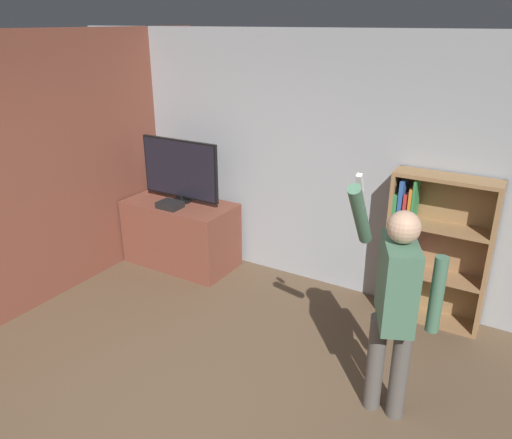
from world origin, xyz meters
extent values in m
cube|color=#9EA3A8|center=(0.00, 2.88, 1.35)|extent=(6.63, 0.06, 2.70)
cube|color=brown|center=(-2.35, 1.42, 1.35)|extent=(0.06, 4.45, 2.70)
cube|color=brown|center=(-1.65, 2.42, 0.39)|extent=(1.29, 0.67, 0.78)
cylinder|color=black|center=(-1.65, 2.47, 0.79)|extent=(0.22, 0.22, 0.03)
cylinder|color=black|center=(-1.65, 2.47, 0.83)|extent=(0.06, 0.06, 0.05)
cube|color=black|center=(-1.65, 2.47, 1.18)|extent=(1.03, 0.04, 0.68)
cube|color=black|center=(-1.65, 2.45, 1.18)|extent=(0.99, 0.01, 0.64)
cube|color=black|center=(-1.63, 2.23, 0.82)|extent=(0.27, 0.21, 0.07)
cube|color=#997047|center=(0.77, 2.69, 0.74)|extent=(0.04, 0.28, 1.48)
cube|color=#997047|center=(1.68, 2.69, 0.74)|extent=(0.04, 0.28, 1.48)
cube|color=#997047|center=(1.22, 2.82, 0.74)|extent=(0.94, 0.01, 1.48)
cube|color=#997047|center=(1.22, 2.69, 0.02)|extent=(0.87, 0.28, 0.04)
cube|color=#997047|center=(1.22, 2.69, 0.49)|extent=(0.87, 0.28, 0.04)
cube|color=#997047|center=(1.22, 2.69, 0.99)|extent=(0.87, 0.28, 0.04)
cube|color=#997047|center=(1.22, 2.69, 1.46)|extent=(0.87, 0.28, 0.04)
cube|color=#7A3889|center=(0.80, 2.65, 0.21)|extent=(0.02, 0.20, 0.38)
cube|color=#5B8E99|center=(0.84, 2.67, 0.20)|extent=(0.04, 0.25, 0.37)
cube|color=gold|center=(0.90, 2.66, 0.15)|extent=(0.03, 0.22, 0.27)
cube|color=#338447|center=(0.96, 2.67, 0.16)|extent=(0.04, 0.25, 0.29)
cube|color=red|center=(0.81, 2.65, 0.67)|extent=(0.04, 0.20, 0.31)
cube|color=#5B8E99|center=(0.86, 2.65, 0.66)|extent=(0.02, 0.20, 0.31)
cube|color=red|center=(0.90, 2.68, 0.71)|extent=(0.04, 0.25, 0.40)
cube|color=#2D569E|center=(0.93, 2.67, 0.69)|extent=(0.02, 0.24, 0.36)
cube|color=#7A3889|center=(0.96, 2.66, 0.68)|extent=(0.03, 0.23, 0.33)
cube|color=#338447|center=(0.81, 2.66, 1.13)|extent=(0.04, 0.22, 0.26)
cube|color=#2D569E|center=(0.86, 2.66, 1.20)|extent=(0.04, 0.23, 0.39)
cube|color=red|center=(0.90, 2.65, 1.14)|extent=(0.03, 0.20, 0.28)
cube|color=orange|center=(0.95, 2.67, 1.17)|extent=(0.03, 0.24, 0.34)
cube|color=#338447|center=(0.97, 2.66, 1.21)|extent=(0.02, 0.23, 0.41)
cylinder|color=#56514C|center=(1.13, 1.23, 0.40)|extent=(0.13, 0.13, 0.80)
cylinder|color=#56514C|center=(1.31, 1.23, 0.40)|extent=(0.13, 0.13, 0.80)
cube|color=#477056|center=(1.22, 1.23, 1.10)|extent=(0.39, 0.52, 0.60)
sphere|color=tan|center=(1.22, 1.23, 1.51)|extent=(0.22, 0.22, 0.22)
cylinder|color=#477056|center=(1.49, 1.23, 1.09)|extent=(0.09, 0.09, 0.55)
cylinder|color=#477056|center=(0.96, 1.12, 1.58)|extent=(0.09, 0.39, 0.50)
cube|color=white|center=(0.96, 1.07, 1.81)|extent=(0.04, 0.09, 0.14)
camera|label=1|loc=(1.92, -1.84, 2.77)|focal=35.00mm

